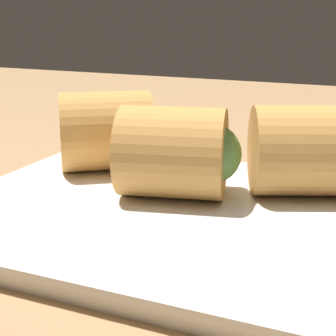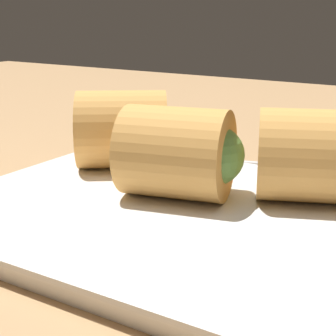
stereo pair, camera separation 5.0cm
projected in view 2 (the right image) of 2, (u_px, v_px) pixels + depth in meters
table_surface at (143, 222)px, 40.41cm from camera, size 180.00×140.00×2.00cm
serving_plate at (168, 214)px, 37.00cm from camera, size 28.11×23.51×1.50cm
roll_front_left at (184, 153)px, 37.37cm from camera, size 8.59×7.59×6.13cm
roll_front_right at (320, 156)px, 36.55cm from camera, size 8.80×8.34×6.13cm
roll_back_left at (128, 129)px, 44.35cm from camera, size 9.23×9.02×6.13cm
spoon at (294, 164)px, 49.46cm from camera, size 19.54×7.10×1.18cm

